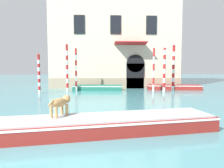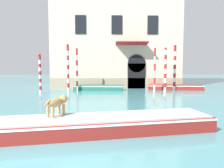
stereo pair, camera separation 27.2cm
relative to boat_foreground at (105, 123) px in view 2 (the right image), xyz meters
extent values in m
cube|color=beige|center=(1.28, 19.37, 8.95)|extent=(15.11, 6.00, 18.56)
cube|color=tan|center=(1.28, 16.32, 0.27)|extent=(15.11, 0.16, 1.21)
cube|color=black|center=(3.53, 16.31, 1.09)|extent=(2.01, 0.14, 2.85)
cylinder|color=black|center=(3.53, 16.31, 2.51)|extent=(2.01, 0.14, 2.01)
cube|color=black|center=(-2.75, 16.33, 6.81)|extent=(1.19, 0.10, 2.05)
cube|color=black|center=(1.28, 16.33, 6.81)|extent=(1.19, 0.10, 2.05)
cube|color=black|center=(5.30, 16.33, 6.81)|extent=(1.19, 0.10, 2.05)
cube|color=#B22323|center=(2.89, 15.67, 4.73)|extent=(3.53, 1.40, 0.29)
cube|color=maroon|center=(0.00, 0.00, -0.05)|extent=(8.72, 3.32, 0.57)
cube|color=white|center=(0.00, 0.00, 0.18)|extent=(8.76, 3.36, 0.08)
cube|color=#B2B7BC|center=(0.00, 0.00, 0.27)|extent=(8.44, 3.13, 0.06)
cylinder|color=tan|center=(-1.86, 0.38, 0.52)|extent=(0.11, 0.11, 0.44)
cylinder|color=tan|center=(-1.65, 0.26, 0.52)|extent=(0.11, 0.11, 0.44)
cylinder|color=tan|center=(-2.17, -0.17, 0.52)|extent=(0.11, 0.11, 0.44)
cylinder|color=tan|center=(-1.95, -0.29, 0.52)|extent=(0.11, 0.11, 0.44)
ellipsoid|color=tan|center=(-1.91, 0.04, 0.83)|extent=(0.70, 0.89, 0.35)
ellipsoid|color=#AD7042|center=(-1.97, -0.06, 0.93)|extent=(0.39, 0.43, 0.12)
sphere|color=tan|center=(-1.69, 0.44, 0.91)|extent=(0.33, 0.33, 0.33)
cone|color=#AD7042|center=(-1.77, 0.48, 1.03)|extent=(0.10, 0.10, 0.13)
cone|color=#AD7042|center=(-1.61, 0.39, 1.03)|extent=(0.10, 0.10, 0.13)
cylinder|color=tan|center=(-2.13, -0.35, 0.89)|extent=(0.21, 0.29, 0.23)
cube|color=#1E6651|center=(-0.71, 14.74, -0.08)|extent=(5.25, 2.35, 0.52)
cube|color=white|center=(-0.71, 14.74, 0.12)|extent=(5.29, 2.39, 0.08)
cube|color=#8C7251|center=(-0.71, 14.74, -0.10)|extent=(2.93, 1.66, 0.47)
cube|color=maroon|center=(7.56, 14.94, -0.08)|extent=(5.81, 2.20, 0.51)
cube|color=white|center=(7.56, 14.94, 0.11)|extent=(5.85, 2.23, 0.08)
cube|color=#9EA3A8|center=(7.56, 14.94, -0.11)|extent=(3.24, 1.51, 0.46)
cylinder|color=white|center=(7.22, 14.20, -0.11)|extent=(0.27, 0.27, 0.45)
cylinder|color=#B21E1E|center=(7.22, 14.20, 0.34)|extent=(0.27, 0.27, 0.45)
cylinder|color=white|center=(7.22, 14.20, 0.79)|extent=(0.27, 0.27, 0.45)
cylinder|color=#B21E1E|center=(7.22, 14.20, 1.24)|extent=(0.27, 0.27, 0.45)
cylinder|color=white|center=(7.22, 14.20, 1.69)|extent=(0.27, 0.27, 0.45)
cylinder|color=#B21E1E|center=(7.22, 14.20, 2.14)|extent=(0.27, 0.27, 0.45)
cylinder|color=white|center=(7.22, 14.20, 2.59)|extent=(0.27, 0.27, 0.45)
cylinder|color=#B21E1E|center=(7.22, 14.20, 3.04)|extent=(0.27, 0.27, 0.45)
cylinder|color=white|center=(7.22, 14.20, 3.49)|extent=(0.27, 0.27, 0.45)
cylinder|color=#B21E1E|center=(7.22, 14.20, 3.94)|extent=(0.27, 0.27, 0.45)
sphere|color=#B21E1E|center=(7.22, 14.20, 4.28)|extent=(0.28, 0.28, 0.28)
cylinder|color=white|center=(5.86, 12.82, -0.11)|extent=(0.25, 0.25, 0.46)
cylinder|color=#B21E1E|center=(5.86, 12.82, 0.35)|extent=(0.25, 0.25, 0.46)
cylinder|color=white|center=(5.86, 12.82, 0.81)|extent=(0.25, 0.25, 0.46)
cylinder|color=#B21E1E|center=(5.86, 12.82, 1.27)|extent=(0.25, 0.25, 0.46)
cylinder|color=white|center=(5.86, 12.82, 1.73)|extent=(0.25, 0.25, 0.46)
cylinder|color=#B21E1E|center=(5.86, 12.82, 2.18)|extent=(0.25, 0.25, 0.46)
cylinder|color=white|center=(5.86, 12.82, 2.64)|extent=(0.25, 0.25, 0.46)
cylinder|color=#B21E1E|center=(5.86, 12.82, 3.10)|extent=(0.25, 0.25, 0.46)
cylinder|color=white|center=(5.86, 12.82, 3.56)|extent=(0.25, 0.25, 0.46)
sphere|color=#B21E1E|center=(5.86, 12.82, 3.90)|extent=(0.26, 0.26, 0.26)
cylinder|color=white|center=(4.92, 13.26, 0.01)|extent=(0.18, 0.18, 0.70)
cylinder|color=#B21E1E|center=(4.92, 13.26, 0.72)|extent=(0.18, 0.18, 0.70)
cylinder|color=white|center=(4.92, 13.26, 1.42)|extent=(0.18, 0.18, 0.70)
cylinder|color=#B21E1E|center=(4.92, 13.26, 2.12)|extent=(0.18, 0.18, 0.70)
cylinder|color=white|center=(4.92, 13.26, 2.82)|extent=(0.18, 0.18, 0.70)
cylinder|color=#B21E1E|center=(4.92, 13.26, 3.52)|extent=(0.18, 0.18, 0.70)
sphere|color=#B21E1E|center=(4.92, 13.26, 3.95)|extent=(0.19, 0.19, 0.19)
cylinder|color=white|center=(-3.65, 13.03, -0.11)|extent=(0.22, 0.22, 0.45)
cylinder|color=#B21E1E|center=(-3.65, 13.03, 0.34)|extent=(0.22, 0.22, 0.45)
cylinder|color=white|center=(-3.65, 13.03, 0.78)|extent=(0.22, 0.22, 0.45)
cylinder|color=#B21E1E|center=(-3.65, 13.03, 1.23)|extent=(0.22, 0.22, 0.45)
cylinder|color=white|center=(-3.65, 13.03, 1.68)|extent=(0.22, 0.22, 0.45)
cylinder|color=#B21E1E|center=(-3.65, 13.03, 2.12)|extent=(0.22, 0.22, 0.45)
cylinder|color=white|center=(-3.65, 13.03, 2.57)|extent=(0.22, 0.22, 0.45)
cylinder|color=#B21E1E|center=(-3.65, 13.03, 3.02)|extent=(0.22, 0.22, 0.45)
cylinder|color=white|center=(-3.65, 13.03, 3.46)|extent=(0.22, 0.22, 0.45)
cylinder|color=#B21E1E|center=(-3.65, 13.03, 3.91)|extent=(0.22, 0.22, 0.45)
sphere|color=#B21E1E|center=(-3.65, 13.03, 4.24)|extent=(0.24, 0.24, 0.24)
cylinder|color=white|center=(-6.07, 12.04, -0.16)|extent=(0.22, 0.22, 0.35)
cylinder|color=#B21E1E|center=(-6.07, 12.04, 0.19)|extent=(0.22, 0.22, 0.35)
cylinder|color=white|center=(-6.07, 12.04, 0.53)|extent=(0.22, 0.22, 0.35)
cylinder|color=#B21E1E|center=(-6.07, 12.04, 0.88)|extent=(0.22, 0.22, 0.35)
cylinder|color=white|center=(-6.07, 12.04, 1.23)|extent=(0.22, 0.22, 0.35)
cylinder|color=#B21E1E|center=(-6.07, 12.04, 1.58)|extent=(0.22, 0.22, 0.35)
cylinder|color=white|center=(-6.07, 12.04, 1.93)|extent=(0.22, 0.22, 0.35)
cylinder|color=#B21E1E|center=(-6.07, 12.04, 2.27)|extent=(0.22, 0.22, 0.35)
cylinder|color=white|center=(-6.07, 12.04, 2.62)|extent=(0.22, 0.22, 0.35)
cylinder|color=#B21E1E|center=(-6.07, 12.04, 2.97)|extent=(0.22, 0.22, 0.35)
sphere|color=#B21E1E|center=(-6.07, 12.04, 3.24)|extent=(0.24, 0.24, 0.24)
cylinder|color=white|center=(-2.86, 13.70, -0.07)|extent=(0.19, 0.19, 0.52)
cylinder|color=#B21E1E|center=(-2.86, 13.70, 0.45)|extent=(0.19, 0.19, 0.52)
cylinder|color=white|center=(-2.86, 13.70, 0.97)|extent=(0.19, 0.19, 0.52)
cylinder|color=#B21E1E|center=(-2.86, 13.70, 1.50)|extent=(0.19, 0.19, 0.52)
cylinder|color=white|center=(-2.86, 13.70, 2.02)|extent=(0.19, 0.19, 0.52)
cylinder|color=#B21E1E|center=(-2.86, 13.70, 2.54)|extent=(0.19, 0.19, 0.52)
cylinder|color=white|center=(-2.86, 13.70, 3.06)|extent=(0.19, 0.19, 0.52)
cylinder|color=#B21E1E|center=(-2.86, 13.70, 3.59)|extent=(0.19, 0.19, 0.52)
sphere|color=#B21E1E|center=(-2.86, 13.70, 3.94)|extent=(0.20, 0.20, 0.20)
camera|label=1|loc=(-0.23, -8.38, 2.26)|focal=35.00mm
camera|label=2|loc=(0.04, -8.39, 2.26)|focal=35.00mm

